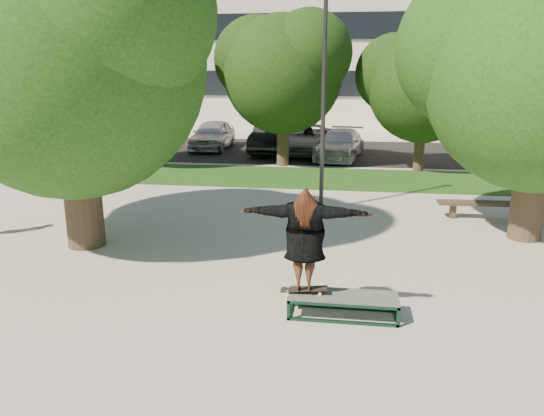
% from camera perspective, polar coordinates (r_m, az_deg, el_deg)
% --- Properties ---
extents(ground, '(120.00, 120.00, 0.00)m').
position_cam_1_polar(ground, '(10.86, -1.52, -6.75)').
color(ground, '#ADA59F').
rests_on(ground, ground).
extents(grass_strip, '(30.00, 4.00, 0.02)m').
position_cam_1_polar(grass_strip, '(19.86, 5.99, 3.22)').
color(grass_strip, '#1A4313').
rests_on(grass_strip, ground).
extents(asphalt_strip, '(40.00, 8.00, 0.01)m').
position_cam_1_polar(asphalt_strip, '(26.30, 4.42, 6.11)').
color(asphalt_strip, black).
rests_on(asphalt_strip, ground).
extents(tree_left, '(6.96, 5.95, 7.12)m').
position_cam_1_polar(tree_left, '(12.58, -21.20, 15.85)').
color(tree_left, '#38281E').
rests_on(tree_left, ground).
extents(tree_right, '(6.24, 5.33, 6.51)m').
position_cam_1_polar(tree_right, '(13.68, 26.90, 13.73)').
color(tree_right, '#38281E').
rests_on(tree_right, ground).
extents(bg_tree_left, '(5.28, 4.51, 5.77)m').
position_cam_1_polar(bg_tree_left, '(22.59, -13.70, 13.81)').
color(bg_tree_left, '#38281E').
rests_on(bg_tree_left, ground).
extents(bg_tree_mid, '(5.76, 4.92, 6.24)m').
position_cam_1_polar(bg_tree_mid, '(22.20, 1.03, 14.93)').
color(bg_tree_mid, '#38281E').
rests_on(bg_tree_mid, ground).
extents(bg_tree_right, '(5.04, 4.31, 5.43)m').
position_cam_1_polar(bg_tree_right, '(21.68, 15.83, 13.00)').
color(bg_tree_right, '#38281E').
rests_on(bg_tree_right, ground).
extents(lamppost, '(0.25, 0.15, 6.11)m').
position_cam_1_polar(lamppost, '(14.98, 5.56, 11.57)').
color(lamppost, '#2D2D30').
rests_on(lamppost, ground).
extents(office_building, '(30.00, 14.12, 16.00)m').
position_cam_1_polar(office_building, '(42.27, 3.38, 20.30)').
color(office_building, silver).
rests_on(office_building, ground).
extents(grind_box, '(1.80, 0.60, 0.38)m').
position_cam_1_polar(grind_box, '(8.99, 7.63, -10.35)').
color(grind_box, '#113322').
rests_on(grind_box, ground).
extents(skater_rig, '(2.11, 0.59, 1.79)m').
position_cam_1_polar(skater_rig, '(8.60, 3.54, -3.40)').
color(skater_rig, white).
rests_on(skater_rig, grind_box).
extents(bench, '(3.11, 0.54, 0.47)m').
position_cam_1_polar(bench, '(15.58, 23.00, 0.31)').
color(bench, '#433528').
rests_on(bench, ground).
extents(car_silver_a, '(1.78, 4.30, 1.46)m').
position_cam_1_polar(car_silver_a, '(27.00, -6.42, 7.84)').
color(car_silver_a, '#B9B9BF').
rests_on(car_silver_a, asphalt_strip).
extents(car_dark, '(1.81, 4.78, 1.56)m').
position_cam_1_polar(car_dark, '(25.85, 0.14, 7.73)').
color(car_dark, black).
rests_on(car_dark, asphalt_strip).
extents(car_grey, '(2.43, 4.98, 1.36)m').
position_cam_1_polar(car_grey, '(25.48, 3.84, 7.37)').
color(car_grey, '#59595E').
rests_on(car_grey, asphalt_strip).
extents(car_silver_b, '(2.43, 4.64, 1.28)m').
position_cam_1_polar(car_silver_b, '(24.24, 7.30, 6.81)').
color(car_silver_b, '#B8B7BD').
rests_on(car_silver_b, asphalt_strip).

